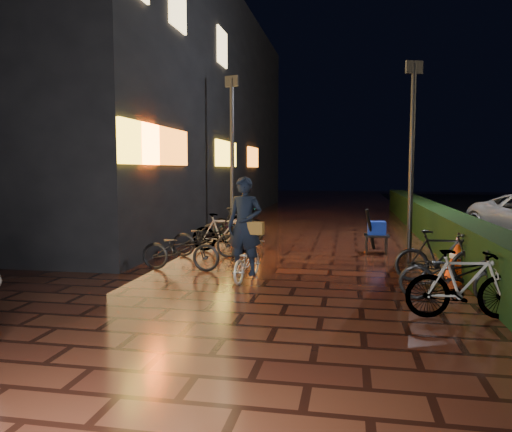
# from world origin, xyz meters

# --- Properties ---
(ground) EXTENTS (80.00, 80.00, 0.00)m
(ground) POSITION_xyz_m (0.00, 0.00, 0.00)
(ground) COLOR #381911
(ground) RESTS_ON ground
(hedge) EXTENTS (0.70, 20.00, 1.00)m
(hedge) POSITION_xyz_m (3.30, 8.00, 0.50)
(hedge) COLOR black
(hedge) RESTS_ON ground
(storefront_block) EXTENTS (12.09, 22.00, 9.00)m
(storefront_block) POSITION_xyz_m (-9.50, 11.50, 4.50)
(storefront_block) COLOR black
(storefront_block) RESTS_ON ground
(lamp_post_hedge) EXTENTS (0.43, 0.24, 4.67)m
(lamp_post_hedge) POSITION_xyz_m (2.40, 4.37, 2.57)
(lamp_post_hedge) COLOR black
(lamp_post_hedge) RESTS_ON ground
(lamp_post_sf) EXTENTS (0.46, 0.22, 4.86)m
(lamp_post_sf) POSITION_xyz_m (-2.63, 6.47, 2.67)
(lamp_post_sf) COLOR black
(lamp_post_sf) RESTS_ON ground
(cyclist) EXTENTS (0.72, 1.39, 1.92)m
(cyclist) POSITION_xyz_m (-0.95, 0.40, 0.71)
(cyclist) COLOR silver
(cyclist) RESTS_ON ground
(traffic_barrier) EXTENTS (0.82, 1.86, 0.76)m
(traffic_barrier) POSITION_xyz_m (3.07, 1.89, 0.38)
(traffic_barrier) COLOR #FF460D
(traffic_barrier) RESTS_ON ground
(cart_assembly) EXTENTS (0.60, 0.62, 1.11)m
(cart_assembly) POSITION_xyz_m (1.57, 4.02, 0.57)
(cart_assembly) COLOR black
(cart_assembly) RESTS_ON ground
(parked_bikes_storefront) EXTENTS (1.89, 5.85, 0.95)m
(parked_bikes_storefront) POSITION_xyz_m (-2.31, 3.88, 0.44)
(parked_bikes_storefront) COLOR black
(parked_bikes_storefront) RESTS_ON ground
(parked_bikes_hedge) EXTENTS (1.70, 2.78, 0.95)m
(parked_bikes_hedge) POSITION_xyz_m (2.51, -0.35, 0.46)
(parked_bikes_hedge) COLOR black
(parked_bikes_hedge) RESTS_ON ground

